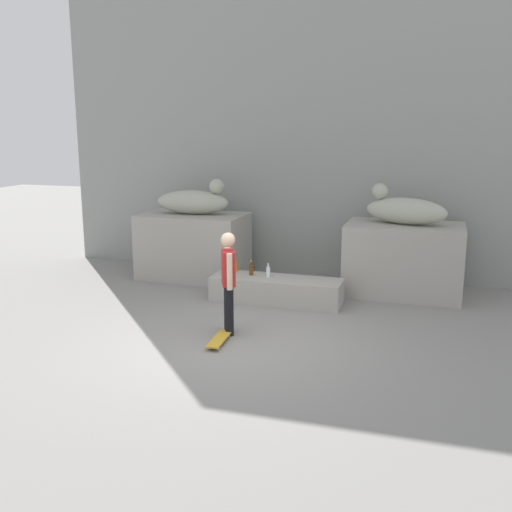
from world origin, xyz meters
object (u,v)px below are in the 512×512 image
at_px(statue_reclining_left, 194,201).
at_px(statue_reclining_right, 404,210).
at_px(skater, 228,279).
at_px(skateboard, 219,339).
at_px(bottle_clear, 268,272).
at_px(bottle_red, 225,268).
at_px(bottle_brown, 251,269).
at_px(bottle_orange, 235,266).

distance_m(statue_reclining_left, statue_reclining_right, 4.45).
height_order(skater, skateboard, skater).
relative_size(bottle_clear, bottle_red, 0.99).
bearing_deg(bottle_clear, skater, -92.94).
bearing_deg(statue_reclining_right, bottle_red, 34.93).
relative_size(statue_reclining_left, bottle_brown, 5.91).
distance_m(statue_reclining_right, bottle_orange, 3.50).
bearing_deg(statue_reclining_right, bottle_clear, 42.35).
height_order(skater, bottle_brown, skater).
bearing_deg(bottle_clear, statue_reclining_right, 28.07).
xyz_separation_m(statue_reclining_right, bottle_orange, (-3.15, -1.04, -1.12)).
relative_size(skater, bottle_brown, 6.00).
height_order(statue_reclining_right, bottle_orange, statue_reclining_right).
xyz_separation_m(statue_reclining_left, statue_reclining_right, (4.45, 0.01, 0.00)).
distance_m(bottle_orange, bottle_red, 0.24).
xyz_separation_m(statue_reclining_left, bottle_brown, (1.70, -1.21, -1.12)).
xyz_separation_m(statue_reclining_left, bottle_red, (1.16, -1.23, -1.12)).
relative_size(skater, bottle_red, 6.11).
xyz_separation_m(skater, skateboard, (0.01, -0.46, -0.86)).
height_order(bottle_clear, bottle_orange, bottle_clear).
bearing_deg(bottle_orange, bottle_red, -125.54).
xyz_separation_m(statue_reclining_right, bottle_red, (-3.29, -1.24, -1.12)).
xyz_separation_m(statue_reclining_left, bottle_orange, (1.30, -1.04, -1.12)).
xyz_separation_m(statue_reclining_right, skateboard, (-2.48, -3.67, -1.64)).
bearing_deg(bottle_orange, bottle_brown, -23.96).
relative_size(skateboard, bottle_clear, 3.00).
bearing_deg(statue_reclining_left, bottle_brown, -40.99).
bearing_deg(statue_reclining_right, statue_reclining_left, 14.34).
relative_size(statue_reclining_right, bottle_orange, 6.41).
relative_size(statue_reclining_left, statue_reclining_right, 0.97).
bearing_deg(skater, statue_reclining_left, 6.45).
height_order(statue_reclining_right, skateboard, statue_reclining_right).
bearing_deg(statue_reclining_left, skater, -64.03).
height_order(skater, bottle_clear, skater).
xyz_separation_m(bottle_brown, bottle_red, (-0.53, -0.02, -0.00)).
bearing_deg(statue_reclining_right, bottle_orange, 32.62).
bearing_deg(skater, statue_reclining_right, -62.80).
xyz_separation_m(skater, bottle_orange, (-0.65, 2.17, -0.34)).
relative_size(bottle_orange, bottle_brown, 0.95).
xyz_separation_m(bottle_clear, bottle_red, (-0.89, 0.04, 0.00)).
distance_m(bottle_orange, bottle_brown, 0.43).
xyz_separation_m(statue_reclining_left, bottle_clear, (2.05, -1.27, -1.12)).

